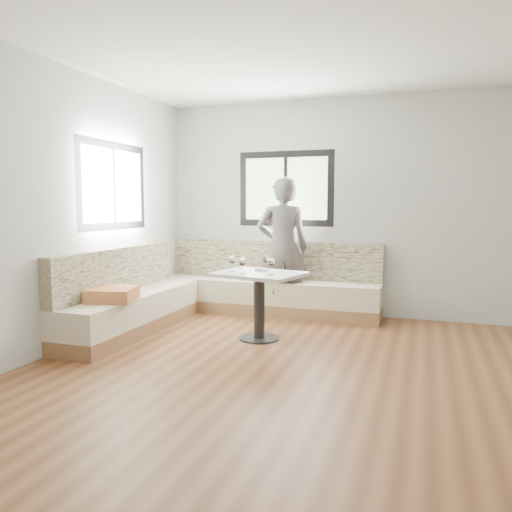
{
  "coord_description": "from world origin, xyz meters",
  "views": [
    {
      "loc": [
        0.88,
        -3.98,
        1.44
      ],
      "look_at": [
        -0.84,
        1.09,
        0.89
      ],
      "focal_mm": 35.0,
      "sensor_mm": 36.0,
      "label": 1
    }
  ],
  "objects": [
    {
      "name": "person",
      "position": [
        -0.83,
        2.12,
        0.89
      ],
      "size": [
        0.76,
        0.62,
        1.78
      ],
      "primitive_type": "imported",
      "rotation": [
        0.0,
        0.0,
        3.48
      ],
      "color": "#595353",
      "rests_on": "ground"
    },
    {
      "name": "wine_glass_d",
      "position": [
        -0.74,
        1.11,
        0.85
      ],
      "size": [
        0.08,
        0.08,
        0.18
      ],
      "color": "white",
      "rests_on": "table"
    },
    {
      "name": "wine_glass_c",
      "position": [
        -0.6,
        0.84,
        0.85
      ],
      "size": [
        0.08,
        0.08,
        0.18
      ],
      "color": "white",
      "rests_on": "table"
    },
    {
      "name": "olive_ramekin",
      "position": [
        -0.81,
        1.09,
        0.74
      ],
      "size": [
        0.09,
        0.09,
        0.04
      ],
      "color": "white",
      "rests_on": "table"
    },
    {
      "name": "wine_glass_b",
      "position": [
        -0.89,
        0.81,
        0.85
      ],
      "size": [
        0.08,
        0.08,
        0.18
      ],
      "color": "white",
      "rests_on": "table"
    },
    {
      "name": "banquette",
      "position": [
        -1.59,
        1.62,
        0.33
      ],
      "size": [
        2.9,
        2.8,
        0.95
      ],
      "color": "#936745",
      "rests_on": "ground"
    },
    {
      "name": "table",
      "position": [
        -0.77,
        0.99,
        0.54
      ],
      "size": [
        1.01,
        0.87,
        0.72
      ],
      "rotation": [
        0.0,
        0.0,
        -0.23
      ],
      "color": "black",
      "rests_on": "ground"
    },
    {
      "name": "room",
      "position": [
        -0.08,
        0.08,
        1.41
      ],
      "size": [
        5.01,
        5.01,
        2.81
      ],
      "color": "brown",
      "rests_on": "ground"
    },
    {
      "name": "wine_glass_a",
      "position": [
        -1.06,
        0.93,
        0.85
      ],
      "size": [
        0.08,
        0.08,
        0.18
      ],
      "color": "white",
      "rests_on": "table"
    }
  ]
}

